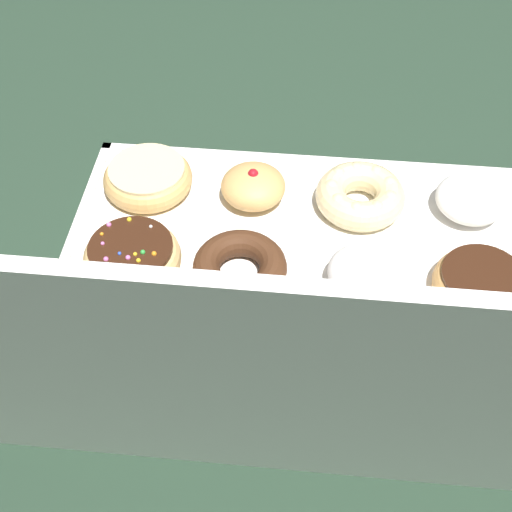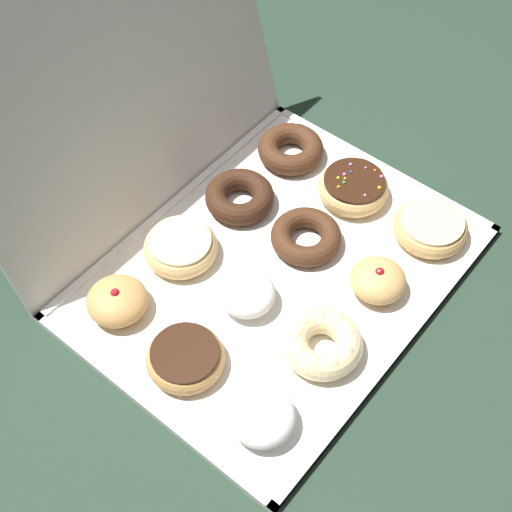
{
  "view_description": "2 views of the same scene",
  "coord_description": "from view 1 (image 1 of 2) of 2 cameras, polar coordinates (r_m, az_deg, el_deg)",
  "views": [
    {
      "loc": [
        -0.0,
        0.53,
        0.64
      ],
      "look_at": [
        0.05,
        0.01,
        0.06
      ],
      "focal_mm": 49.37,
      "sensor_mm": 36.0,
      "label": 1
    },
    {
      "loc": [
        -0.53,
        -0.39,
        0.93
      ],
      "look_at": [
        -0.03,
        0.02,
        0.06
      ],
      "focal_mm": 51.97,
      "sensor_mm": 36.0,
      "label": 2
    }
  ],
  "objects": [
    {
      "name": "donut_box",
      "position": [
        0.83,
        3.35,
        -2.23
      ],
      "size": [
        0.58,
        0.44,
        0.01
      ],
      "color": "white",
      "rests_on": "ground"
    },
    {
      "name": "glazed_ring_donut_9",
      "position": [
        0.73,
        8.22,
        -9.5
      ],
      "size": [
        0.11,
        0.11,
        0.04
      ],
      "color": "#E5B770",
      "rests_on": "donut_box"
    },
    {
      "name": "jelly_filled_donut_2",
      "position": [
        0.91,
        -0.44,
        5.7
      ],
      "size": [
        0.08,
        0.08,
        0.05
      ],
      "color": "tan",
      "rests_on": "donut_box"
    },
    {
      "name": "chocolate_cake_ring_donut_10",
      "position": [
        0.74,
        -2.49,
        -8.58
      ],
      "size": [
        0.11,
        0.11,
        0.04
      ],
      "color": "#381E11",
      "rests_on": "donut_box"
    },
    {
      "name": "cruller_donut_1",
      "position": [
        0.9,
        8.25,
        4.93
      ],
      "size": [
        0.11,
        0.11,
        0.04
      ],
      "color": "beige",
      "rests_on": "donut_box"
    },
    {
      "name": "glazed_ring_donut_3",
      "position": [
        0.93,
        -8.96,
        6.3
      ],
      "size": [
        0.12,
        0.12,
        0.04
      ],
      "color": "tan",
      "rests_on": "donut_box"
    },
    {
      "name": "ground_plane",
      "position": [
        0.83,
        3.33,
        -2.47
      ],
      "size": [
        3.0,
        3.0,
        0.0
      ],
      "primitive_type": "plane",
      "color": "#233828"
    },
    {
      "name": "chocolate_cake_ring_donut_6",
      "position": [
        0.82,
        -1.57,
        -1.06
      ],
      "size": [
        0.11,
        0.11,
        0.03
      ],
      "color": "#472816",
      "rests_on": "donut_box"
    },
    {
      "name": "sprinkle_donut_7",
      "position": [
        0.84,
        -10.18,
        0.08
      ],
      "size": [
        0.12,
        0.12,
        0.04
      ],
      "color": "#E5B770",
      "rests_on": "donut_box"
    },
    {
      "name": "box_lid_open",
      "position": [
        0.5,
        2.44,
        -12.4
      ],
      "size": [
        0.58,
        0.12,
        0.42
      ],
      "primitive_type": "cube",
      "rotation": [
        1.3,
        0.0,
        0.0
      ],
      "color": "white",
      "rests_on": "ground"
    },
    {
      "name": "powdered_filled_donut_5",
      "position": [
        0.81,
        8.48,
        -1.12
      ],
      "size": [
        0.08,
        0.08,
        0.05
      ],
      "color": "white",
      "rests_on": "donut_box"
    },
    {
      "name": "powdered_filled_donut_0",
      "position": [
        0.93,
        16.81,
        4.47
      ],
      "size": [
        0.09,
        0.09,
        0.04
      ],
      "color": "white",
      "rests_on": "donut_box"
    },
    {
      "name": "chocolate_frosted_donut_4",
      "position": [
        0.84,
        17.51,
        -1.94
      ],
      "size": [
        0.11,
        0.11,
        0.04
      ],
      "color": "tan",
      "rests_on": "donut_box"
    },
    {
      "name": "jelly_filled_donut_8",
      "position": [
        0.75,
        18.36,
        -10.02
      ],
      "size": [
        0.09,
        0.09,
        0.05
      ],
      "color": "tan",
      "rests_on": "donut_box"
    },
    {
      "name": "chocolate_cake_ring_donut_11",
      "position": [
        0.76,
        -12.9,
        -7.67
      ],
      "size": [
        0.11,
        0.11,
        0.04
      ],
      "color": "#472816",
      "rests_on": "donut_box"
    }
  ]
}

